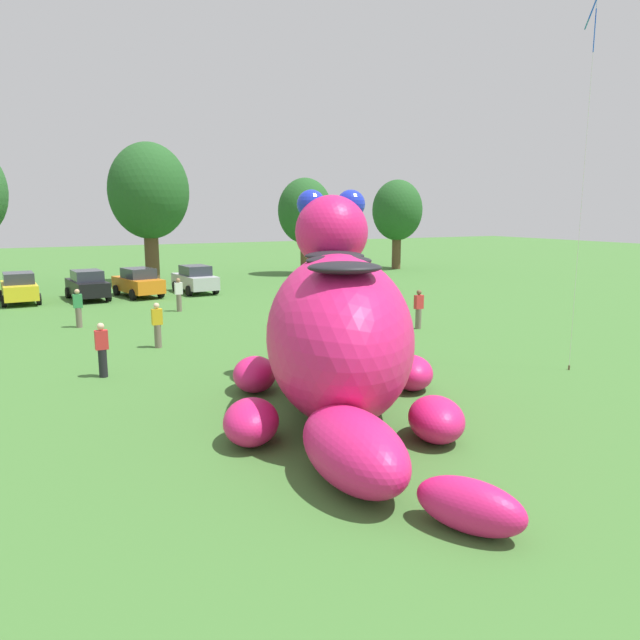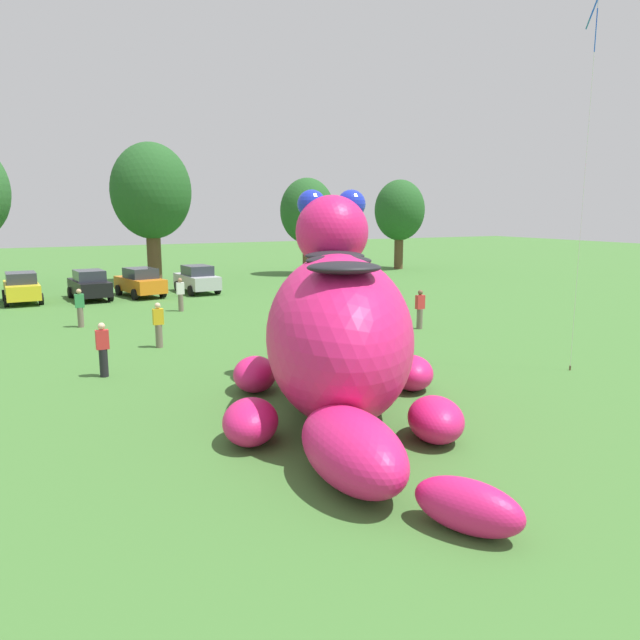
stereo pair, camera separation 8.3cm
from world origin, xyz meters
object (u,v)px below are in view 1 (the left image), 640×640
car_yellow (19,288)px  spectator_wandering (157,325)px  car_orange (138,282)px  giant_inflatable_creature (339,333)px  spectator_near_inflatable (78,308)px  tethered_flying_kite (597,6)px  spectator_mid_field (419,309)px  spectator_by_cars (102,350)px  car_black (87,285)px  car_silver (195,279)px  spectator_far_side (179,295)px

car_yellow → spectator_wandering: (4.31, -14.78, -0.01)m
car_orange → car_yellow: bearing=176.3°
giant_inflatable_creature → spectator_near_inflatable: 16.02m
tethered_flying_kite → spectator_wandering: bearing=139.7°
tethered_flying_kite → spectator_near_inflatable: bearing=131.4°
spectator_mid_field → spectator_by_cars: same height
giant_inflatable_creature → spectator_mid_field: bearing=43.7°
car_black → tethered_flying_kite: 28.46m
giant_inflatable_creature → car_black: giant_inflatable_creature is taller
car_silver → spectator_mid_field: (5.37, -15.96, -0.01)m
car_orange → giant_inflatable_creature: bearing=-89.2°
giant_inflatable_creature → car_orange: size_ratio=2.61×
car_silver → spectator_mid_field: car_silver is taller
car_silver → tethered_flying_kite: 26.52m
car_black → spectator_far_side: size_ratio=2.47×
car_yellow → spectator_mid_field: bearing=-46.8°
car_black → spectator_by_cars: bearing=-95.3°
car_silver → spectator_far_side: 7.11m
giant_inflatable_creature → spectator_far_side: bearing=88.5°
car_yellow → tethered_flying_kite: tethered_flying_kite is taller
spectator_by_cars → car_black: bearing=84.7°
giant_inflatable_creature → spectator_far_side: giant_inflatable_creature is taller
spectator_wandering → spectator_mid_field: bearing=-7.8°
spectator_by_cars → spectator_wandering: 4.12m
car_orange → spectator_mid_field: 18.17m
car_black → spectator_wandering: (0.79, -14.37, -0.01)m
car_black → spectator_near_inflatable: size_ratio=2.47×
spectator_near_inflatable → spectator_mid_field: (13.14, -7.14, 0.00)m
spectator_near_inflatable → car_yellow: bearing=103.1°
giant_inflatable_creature → spectator_far_side: 17.59m
spectator_mid_field → spectator_far_side: same height
spectator_wandering → spectator_near_inflatable: bearing=111.2°
spectator_mid_field → spectator_by_cars: (-13.38, -1.83, 0.00)m
spectator_near_inflatable → car_black: bearing=80.9°
spectator_by_cars → tethered_flying_kite: bearing=-24.2°
spectator_mid_field → giant_inflatable_creature: bearing=-136.3°
car_orange → spectator_near_inflatable: size_ratio=2.55×
car_yellow → spectator_wandering: bearing=-73.7°
car_silver → spectator_by_cars: bearing=-114.2°
spectator_wandering → car_yellow: bearing=106.3°
spectator_mid_field → spectator_far_side: (-8.09, 9.39, 0.00)m
car_yellow → spectator_near_inflatable: car_yellow is taller
spectator_by_cars → tethered_flying_kite: tethered_flying_kite is taller
car_yellow → car_orange: 6.40m
car_yellow → spectator_far_side: car_yellow is taller
spectator_wandering → car_silver: bearing=68.9°
spectator_wandering → spectator_far_side: 8.40m
spectator_by_cars → spectator_far_side: same height
spectator_far_side → giant_inflatable_creature: bearing=-91.5°
giant_inflatable_creature → spectator_by_cars: bearing=127.5°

